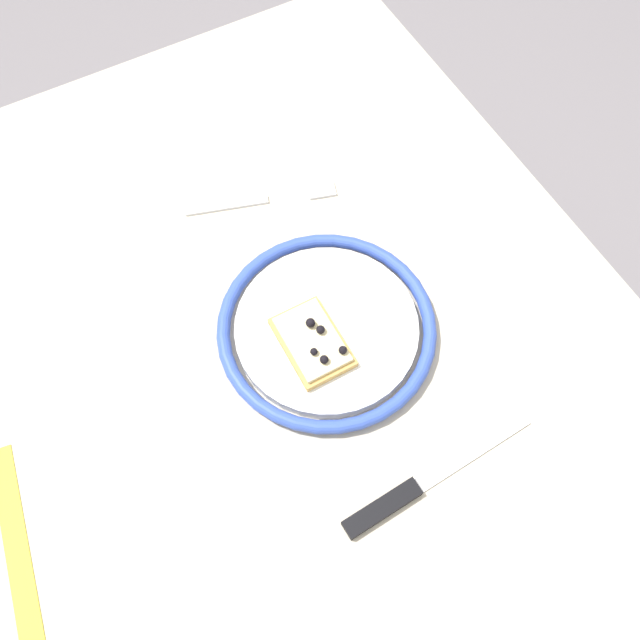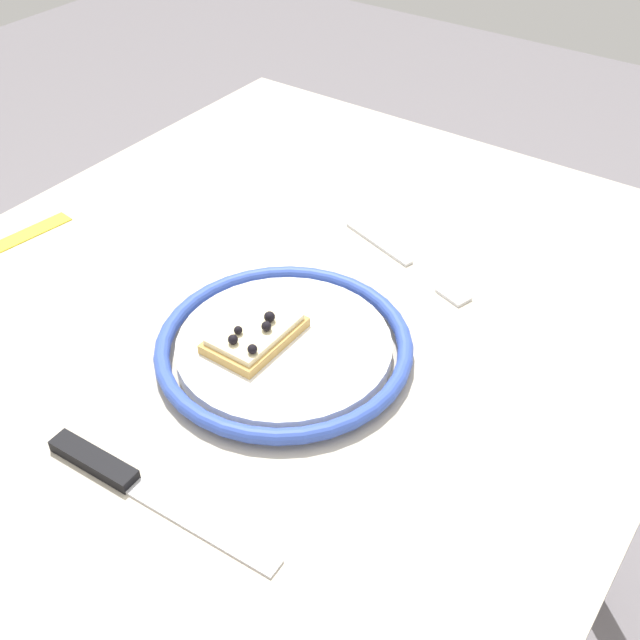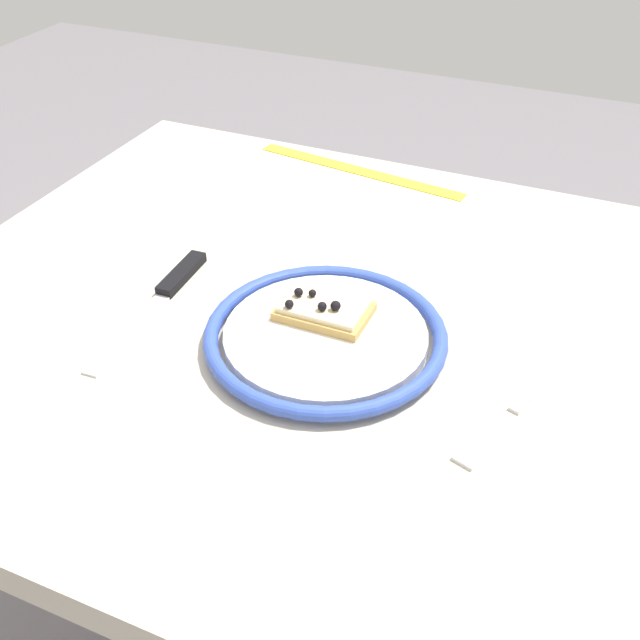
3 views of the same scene
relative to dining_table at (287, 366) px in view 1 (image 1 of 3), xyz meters
The scene contains 7 objects.
ground_plane 0.68m from the dining_table, ahead, with size 6.00×6.00×0.00m, color slate.
dining_table is the anchor object (origin of this frame).
plate 0.11m from the dining_table, 69.33° to the left, with size 0.26×0.26×0.02m.
pizza_slice_near 0.12m from the dining_table, 35.86° to the left, with size 0.10×0.07×0.03m.
knife 0.25m from the dining_table, ahead, with size 0.03×0.24×0.01m.
fork 0.22m from the dining_table, 160.40° to the left, with size 0.08×0.20×0.00m.
measuring_tape 0.39m from the dining_table, 69.00° to the right, with size 0.34×0.02×0.00m, color yellow.
Camera 1 is at (0.31, -0.12, 1.48)m, focal length 36.64 mm.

